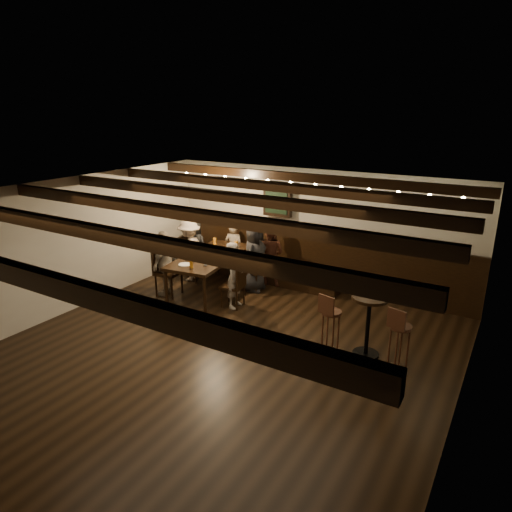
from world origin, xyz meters
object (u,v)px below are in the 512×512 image
Objects in this scene: person_left_far at (166,263)px; person_right_near at (254,257)px; person_left_near at (190,250)px; person_right_far at (235,275)px; person_bench_right at (270,254)px; bar_stool_left at (330,331)px; person_bench_left at (195,246)px; chair_right_far at (234,293)px; chair_left_near at (192,266)px; high_top_table at (369,317)px; person_bench_centre at (234,249)px; dining_table at (211,258)px; chair_left_far at (168,280)px; bar_stool_right at (398,347)px; chair_right_near at (253,277)px.

person_left_far is 1.75m from person_right_near.
person_left_near reaches higher than person_right_far.
person_bench_right reaches higher than bar_stool_left.
person_bench_left reaches higher than bar_stool_left.
chair_right_far is 1.00m from person_right_near.
chair_left_near is 3.97m from bar_stool_left.
person_right_near is at bearing 153.85° from high_top_table.
dining_table is at bearing 90.00° from person_bench_centre.
chair_left_near is 0.99× the size of chair_left_far.
person_bench_centre is 1.68m from person_right_far.
chair_right_far is at bearing 115.57° from person_bench_centre.
person_bench_left is 1.71m from person_right_near.
dining_table is 2.22× the size of chair_left_far.
person_right_near reaches higher than chair_left_far.
person_bench_centre is 0.91× the size of person_left_far.
bar_stool_right is at bearing 77.10° from person_left_far.
chair_right_far is 0.64× the size of person_left_near.
person_left_far is 3.68m from bar_stool_left.
person_right_near is (0.03, 0.00, 0.44)m from chair_right_near.
chair_right_far is at bearing 82.32° from person_bench_right.
person_bench_right is at bearing 163.81° from bar_stool_right.
bar_stool_right is (3.95, -0.97, -0.35)m from dining_table.
bar_stool_left is at bearing -26.73° from dining_table.
dining_table is 3.55m from high_top_table.
person_bench_right is 0.99× the size of person_left_near.
person_bench_centre is at bearing 50.11° from chair_right_near.
chair_right_near is 1.77m from person_left_far.
person_bench_left reaches higher than high_top_table.
person_bench_centre is 1.23× the size of bar_stool_left.
person_right_far is 1.28× the size of bar_stool_left.
bar_stool_left is at bearing 74.78° from chair_left_far.
person_bench_right reaches higher than person_right_far.
chair_left_near is 1.00× the size of bar_stool_right.
person_bench_centre is at bearing 152.71° from high_top_table.
bar_stool_right is (4.61, -0.43, 0.06)m from chair_left_far.
bar_stool_right reaches higher than chair_right_near.
chair_right_far is at bearing 90.00° from person_right_far.
dining_table is 1.27m from person_bench_right.
chair_right_near is 3.13m from high_top_table.
dining_table is at bearing 57.92° from chair_right_far.
person_right_far is 1.28× the size of bar_stool_right.
bar_stool_right reaches higher than chair_right_far.
chair_left_far is 0.75× the size of person_left_far.
high_top_table is 0.60m from bar_stool_left.
person_bench_right reaches higher than person_bench_left.
person_bench_centre is 0.96m from person_left_near.
person_right_far is at bearing -175.47° from bar_stool_right.
person_right_near is at bearing 30.96° from dining_table.
person_bench_right is (-0.00, 1.36, 0.39)m from chair_right_far.
chair_left_far is at bearing -173.96° from bar_stool_left.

